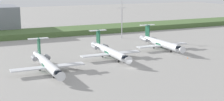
% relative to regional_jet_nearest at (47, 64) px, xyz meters
% --- Properties ---
extents(ground_plane, '(500.00, 500.00, 0.00)m').
position_rel_regional_jet_nearest_xyz_m(ground_plane, '(25.92, 23.10, -2.54)').
color(ground_plane, '#9E9B96').
extents(grass_berm, '(320.00, 20.00, 2.73)m').
position_rel_regional_jet_nearest_xyz_m(grass_berm, '(25.92, 71.40, -1.17)').
color(grass_berm, '#4C6B38').
rests_on(grass_berm, ground).
extents(regional_jet_nearest, '(22.81, 31.00, 9.00)m').
position_rel_regional_jet_nearest_xyz_m(regional_jet_nearest, '(0.00, 0.00, 0.00)').
color(regional_jet_nearest, silver).
rests_on(regional_jet_nearest, ground).
extents(regional_jet_second, '(22.81, 31.00, 9.00)m').
position_rel_regional_jet_nearest_xyz_m(regional_jet_second, '(25.44, 9.01, 0.00)').
color(regional_jet_second, silver).
rests_on(regional_jet_second, ground).
extents(regional_jet_third, '(22.81, 31.00, 9.00)m').
position_rel_regional_jet_nearest_xyz_m(regional_jet_third, '(51.62, 15.20, 0.00)').
color(regional_jet_third, silver).
rests_on(regional_jet_third, ground).
extents(antenna_mast, '(4.40, 0.50, 22.96)m').
position_rel_regional_jet_nearest_xyz_m(antenna_mast, '(48.91, 45.60, 7.00)').
color(antenna_mast, '#B2B2B7').
rests_on(antenna_mast, ground).
extents(safety_cone_front_marker, '(0.44, 0.44, 0.55)m').
position_rel_regional_jet_nearest_xyz_m(safety_cone_front_marker, '(51.24, -3.93, -2.26)').
color(safety_cone_front_marker, orange).
rests_on(safety_cone_front_marker, ground).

